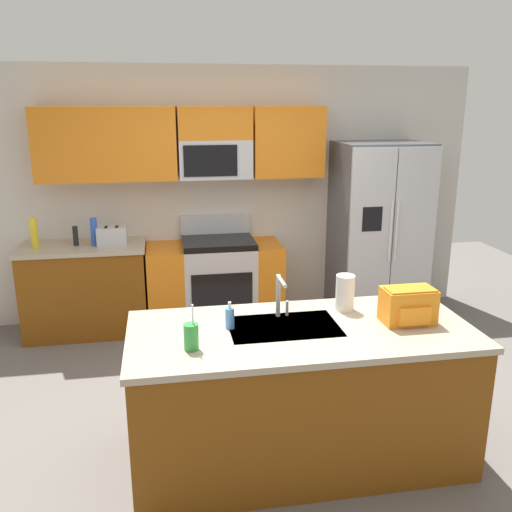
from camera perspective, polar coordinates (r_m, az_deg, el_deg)
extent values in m
plane|color=#66605B|center=(4.25, 0.95, -16.00)|extent=(9.00, 9.00, 0.00)
cube|color=beige|center=(5.82, -3.00, 6.45)|extent=(5.20, 0.10, 2.60)
cube|color=orange|center=(5.56, -18.62, 10.95)|extent=(0.70, 0.32, 0.70)
cube|color=orange|center=(5.51, -11.66, 11.39)|extent=(0.63, 0.32, 0.70)
cube|color=orange|center=(5.65, 3.29, 11.79)|extent=(0.71, 0.32, 0.70)
cube|color=#B7BABF|center=(5.55, -4.28, 10.03)|extent=(0.72, 0.32, 0.38)
cube|color=black|center=(5.38, -4.75, 9.84)|extent=(0.52, 0.01, 0.30)
cube|color=orange|center=(5.52, -4.36, 13.65)|extent=(0.72, 0.32, 0.32)
cube|color=brown|center=(5.70, -17.25, -3.48)|extent=(1.17, 0.60, 0.86)
cube|color=tan|center=(5.58, -17.62, 0.89)|extent=(1.20, 0.63, 0.04)
cube|color=#B7BABF|center=(5.68, -3.88, -2.96)|extent=(0.72, 0.60, 0.84)
cube|color=black|center=(5.38, -3.54, -3.69)|extent=(0.60, 0.01, 0.36)
cube|color=black|center=(5.55, -3.97, 1.44)|extent=(0.72, 0.60, 0.06)
cube|color=#B7BABF|center=(5.78, -4.28, 3.34)|extent=(0.72, 0.06, 0.20)
cube|color=orange|center=(5.65, -9.34, -3.23)|extent=(0.36, 0.60, 0.84)
cube|color=orange|center=(5.75, 1.08, -2.69)|extent=(0.28, 0.60, 0.84)
cube|color=#4C4F54|center=(5.90, 12.53, 2.50)|extent=(0.90, 0.70, 1.85)
cube|color=#B7BABF|center=(5.48, 11.80, 1.55)|extent=(0.44, 0.04, 1.81)
cube|color=#B7BABF|center=(5.66, 16.04, 1.71)|extent=(0.44, 0.04, 1.81)
cylinder|color=silver|center=(5.51, 13.85, 2.48)|extent=(0.02, 0.02, 0.60)
cylinder|color=silver|center=(5.53, 14.42, 2.50)|extent=(0.02, 0.02, 0.60)
cube|color=black|center=(5.41, 12.01, 3.77)|extent=(0.20, 0.00, 0.24)
cube|color=brown|center=(3.61, 4.57, -14.37)|extent=(2.08, 0.91, 0.86)
cube|color=tan|center=(3.41, 4.74, -7.81)|extent=(2.12, 0.95, 0.04)
cube|color=#B7BABF|center=(3.43, 2.89, -7.54)|extent=(0.68, 0.44, 0.03)
cube|color=#B7BABF|center=(5.47, -14.76, 2.02)|extent=(0.28, 0.16, 0.18)
cube|color=black|center=(5.45, -15.35, 2.90)|extent=(0.03, 0.11, 0.01)
cube|color=black|center=(5.44, -14.30, 2.95)|extent=(0.03, 0.11, 0.01)
cylinder|color=black|center=(5.56, -18.28, 2.00)|extent=(0.05, 0.05, 0.19)
cylinder|color=yellow|center=(5.59, -22.11, 2.26)|extent=(0.07, 0.07, 0.29)
cylinder|color=blue|center=(5.49, -16.51, 2.44)|extent=(0.06, 0.06, 0.27)
cylinder|color=#B7BABF|center=(3.53, 2.32, -4.15)|extent=(0.03, 0.03, 0.28)
cylinder|color=#B7BABF|center=(3.39, 2.70, -2.65)|extent=(0.02, 0.20, 0.02)
cylinder|color=#B7BABF|center=(3.57, 3.25, -5.44)|extent=(0.02, 0.02, 0.10)
cylinder|color=green|center=(3.11, -6.76, -8.36)|extent=(0.08, 0.08, 0.15)
cylinder|color=white|center=(3.06, -6.61, -6.19)|extent=(0.01, 0.03, 0.14)
cylinder|color=#4C8CD8|center=(3.37, -2.74, -6.48)|extent=(0.06, 0.06, 0.13)
cylinder|color=white|center=(3.34, -2.76, -5.13)|extent=(0.02, 0.02, 0.04)
cylinder|color=white|center=(3.68, 9.25, -3.79)|extent=(0.12, 0.12, 0.24)
cube|color=orange|center=(3.57, 15.53, -5.00)|extent=(0.32, 0.20, 0.22)
cube|color=#C7701A|center=(3.52, 15.79, -3.51)|extent=(0.30, 0.14, 0.03)
cube|color=orange|center=(3.49, 16.22, -6.05)|extent=(0.20, 0.03, 0.11)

